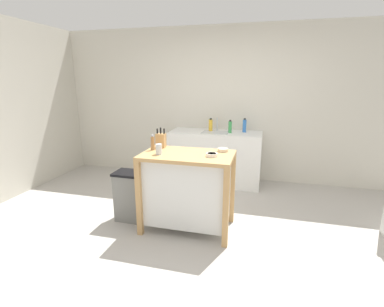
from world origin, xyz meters
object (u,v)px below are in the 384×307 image
object	(u,v)px
bowl_stoneware_deep	(212,155)
bottle_hand_soap	(211,125)
bowl_ceramic_small	(223,150)
trash_bin	(130,196)
bottle_spray_cleaner	(230,127)
kitchen_island	(188,187)
bottle_dish_soap	(244,126)
pepper_grinder	(153,143)
drinking_cup	(159,149)
knife_block	(161,140)
sink_faucet	(217,124)

from	to	relation	value
bowl_stoneware_deep	bottle_hand_soap	size ratio (longest dim) A/B	0.57
bowl_ceramic_small	bottle_hand_soap	xyz separation A→B (m)	(-0.44, 1.50, 0.04)
trash_bin	bottle_spray_cleaner	distance (m)	1.99
kitchen_island	bottle_dish_soap	xyz separation A→B (m)	(0.50, 1.70, 0.48)
kitchen_island	pepper_grinder	distance (m)	0.67
drinking_cup	trash_bin	distance (m)	0.82
knife_block	trash_bin	xyz separation A→B (m)	(-0.36, -0.19, -0.69)
bowl_ceramic_small	trash_bin	bearing A→B (deg)	-171.37
sink_faucet	kitchen_island	bearing A→B (deg)	-91.28
bottle_dish_soap	knife_block	bearing A→B (deg)	-121.07
knife_block	bowl_ceramic_small	bearing A→B (deg)	-1.08
drinking_cup	sink_faucet	distance (m)	1.89
kitchen_island	bowl_ceramic_small	bearing A→B (deg)	28.23
bowl_stoneware_deep	bottle_spray_cleaner	size ratio (longest dim) A/B	0.57
pepper_grinder	bottle_spray_cleaner	world-z (taller)	pepper_grinder
kitchen_island	bowl_ceramic_small	world-z (taller)	bowl_ceramic_small
pepper_grinder	bottle_spray_cleaner	size ratio (longest dim) A/B	0.88
drinking_cup	pepper_grinder	size ratio (longest dim) A/B	0.63
kitchen_island	drinking_cup	world-z (taller)	drinking_cup
knife_block	drinking_cup	distance (m)	0.34
kitchen_island	bowl_stoneware_deep	bearing A→B (deg)	-10.26
knife_block	trash_bin	bearing A→B (deg)	-152.75
bowl_stoneware_deep	bottle_spray_cleaner	xyz separation A→B (m)	(-0.01, 1.64, 0.04)
trash_bin	bottle_spray_cleaner	world-z (taller)	bottle_spray_cleaner
pepper_grinder	bottle_dish_soap	bearing A→B (deg)	60.05
bowl_ceramic_small	bottle_spray_cleaner	size ratio (longest dim) A/B	0.57
kitchen_island	pepper_grinder	bearing A→B (deg)	171.92
pepper_grinder	bottle_spray_cleaner	xyz separation A→B (m)	(0.72, 1.53, -0.03)
kitchen_island	bottle_spray_cleaner	xyz separation A→B (m)	(0.28, 1.59, 0.47)
trash_bin	bottle_hand_soap	size ratio (longest dim) A/B	2.96
kitchen_island	bottle_hand_soap	size ratio (longest dim) A/B	4.85
trash_bin	sink_faucet	bearing A→B (deg)	65.20
knife_block	sink_faucet	distance (m)	1.60
bowl_ceramic_small	drinking_cup	xyz separation A→B (m)	(-0.67, -0.31, 0.04)
sink_faucet	bottle_spray_cleaner	world-z (taller)	sink_faucet
knife_block	bottle_spray_cleaner	xyz separation A→B (m)	(0.68, 1.38, -0.03)
bowl_ceramic_small	bottle_dish_soap	world-z (taller)	bottle_dish_soap
drinking_cup	pepper_grinder	xyz separation A→B (m)	(-0.14, 0.17, 0.03)
drinking_cup	pepper_grinder	bearing A→B (deg)	130.08
knife_block	kitchen_island	bearing A→B (deg)	-28.23
bowl_ceramic_small	bottle_hand_soap	world-z (taller)	bottle_hand_soap
trash_bin	knife_block	bearing A→B (deg)	27.25
knife_block	bottle_spray_cleaner	world-z (taller)	knife_block
knife_block	bowl_stoneware_deep	world-z (taller)	knife_block
knife_block	pepper_grinder	bearing A→B (deg)	-107.44
pepper_grinder	sink_faucet	distance (m)	1.76
pepper_grinder	sink_faucet	xyz separation A→B (m)	(0.48, 1.69, -0.02)
bowl_stoneware_deep	trash_bin	bearing A→B (deg)	175.64
drinking_cup	pepper_grinder	distance (m)	0.22
kitchen_island	bowl_stoneware_deep	world-z (taller)	bowl_stoneware_deep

